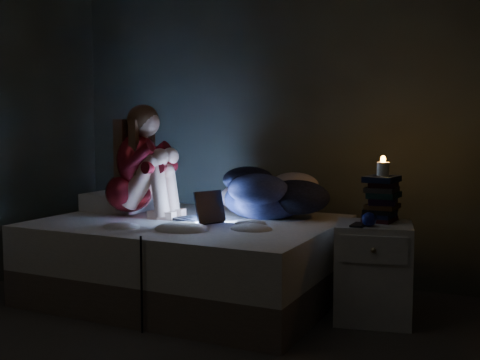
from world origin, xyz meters
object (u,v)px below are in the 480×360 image
Objects in this scene: woman at (128,160)px; phone at (355,224)px; nightstand at (373,272)px; candle at (383,172)px; laptop at (197,205)px; bed at (190,258)px.

woman reaches higher than phone.
candle is at bearing 61.92° from nightstand.
laptop reaches higher than phone.
woman is 1.63m from phone.
candle is 0.57× the size of phone.
bed is at bearing -170.42° from phone.
phone is (1.04, -0.03, -0.05)m from laptop.
laptop is (0.55, -0.02, -0.27)m from woman.
woman is 1.79m from nightstand.
candle is 0.36m from phone.
nightstand is at bearing 65.30° from phone.
candle is (1.70, 0.14, -0.03)m from woman.
phone reaches higher than bed.
bed is 0.37m from laptop.
woman reaches higher than bed.
bed is at bearing 169.85° from nightstand.
phone is at bearing -139.82° from nightstand.
bed is 3.27× the size of nightstand.
laptop is at bearing -171.97° from candle.
nightstand is (1.68, 0.06, -0.61)m from woman.
woman is at bearing -169.18° from phone.
nightstand is 4.06× the size of phone.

